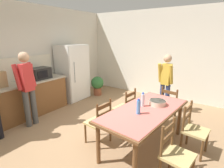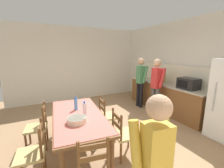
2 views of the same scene
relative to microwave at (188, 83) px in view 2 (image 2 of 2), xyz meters
name	(u,v)px [view 2 (image 2 of 2)]	position (x,y,z in m)	size (l,w,h in m)	color
ground_plane	(114,135)	(-0.20, -2.21, -1.07)	(8.32, 8.32, 0.00)	#9E7A56
wall_back	(194,68)	(-0.20, 0.45, 0.38)	(6.52, 0.12, 2.90)	silver
wall_left	(77,64)	(-3.46, -2.21, 0.38)	(0.12, 5.20, 2.90)	silver
kitchen_counter	(164,97)	(-0.83, 0.02, -0.61)	(2.92, 0.66, 0.92)	brown
counter_splashback	(173,74)	(-0.83, 0.33, 0.15)	(2.88, 0.03, 0.60)	#EFE8CB
microwave	(188,83)	(0.00, 0.00, 0.00)	(0.50, 0.39, 0.30)	black
paper_bag	(161,77)	(-1.01, -0.01, 0.03)	(0.24, 0.16, 0.36)	tan
dining_table	(78,118)	(0.00, -3.09, -0.38)	(2.02, 1.09, 0.77)	brown
bottle_near_centre	(76,104)	(-0.24, -3.06, -0.17)	(0.07, 0.07, 0.27)	#4C8ED6
bottle_off_centre	(85,109)	(0.11, -2.98, -0.17)	(0.07, 0.07, 0.27)	silver
serving_bowl	(77,120)	(0.33, -3.19, -0.25)	(0.32, 0.32, 0.09)	beige
chair_side_near_right	(33,153)	(0.36, -3.87, -0.63)	(0.46, 0.44, 0.91)	brown
chair_side_far_right	(123,134)	(0.51, -2.39, -0.63)	(0.45, 0.43, 0.91)	brown
chair_side_far_left	(107,116)	(-0.36, -2.30, -0.63)	(0.46, 0.44, 0.91)	brown
chair_side_near_left	(38,127)	(-0.51, -3.78, -0.63)	(0.47, 0.45, 0.91)	brown
person_at_sink	(140,80)	(-1.48, -0.50, -0.10)	(0.43, 0.30, 1.73)	black
person_at_counter	(156,84)	(-0.69, -0.52, -0.10)	(0.43, 0.30, 1.73)	#4C4C4C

